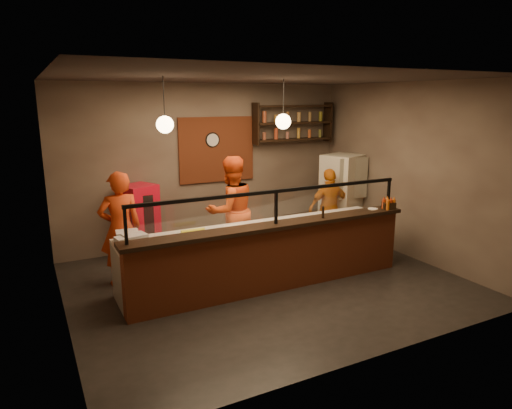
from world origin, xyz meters
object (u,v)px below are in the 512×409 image
condiment_caddy (389,205)px  pepper_mill (323,212)px  cook_left (120,229)px  red_cooler (139,222)px  pizza_dough (239,229)px  cook_right (329,208)px  fridge (342,197)px  wall_clock (212,140)px  cook_mid (231,211)px

condiment_caddy → pepper_mill: pepper_mill is taller
cook_left → red_cooler: (0.55, 1.12, -0.22)m
pizza_dough → condiment_caddy: size_ratio=2.63×
cook_left → cook_right: size_ratio=1.17×
fridge → red_cooler: size_ratio=1.29×
wall_clock → fridge: bearing=-21.8°
red_cooler → pizza_dough: bearing=-84.7°
wall_clock → cook_mid: (-0.22, -1.36, -1.13)m
fridge → condiment_caddy: size_ratio=8.59×
red_cooler → wall_clock: bearing=-13.5°
red_cooler → condiment_caddy: 4.49m
red_cooler → pizza_dough: 2.27m
cook_left → cook_mid: size_ratio=0.94×
cook_mid → fridge: (2.72, 0.36, -0.08)m
cook_right → pepper_mill: (-1.22, -1.48, 0.37)m
pizza_dough → cook_right: bearing=21.2°
red_cooler → pepper_mill: red_cooler is taller
cook_left → pizza_dough: 1.87m
red_cooler → cook_right: bearing=-40.4°
cook_mid → red_cooler: 1.76m
pizza_dough → condiment_caddy: bearing=-11.6°
fridge → red_cooler: bearing=149.9°
fridge → cook_left: bearing=164.8°
wall_clock → cook_right: bearing=-34.2°
pepper_mill → fridge: bearing=45.5°
condiment_caddy → red_cooler: bearing=146.1°
fridge → wall_clock: bearing=137.7°
cook_left → cook_mid: 1.93m
cook_mid → pepper_mill: 1.73m
fridge → pepper_mill: (-1.77, -1.81, 0.27)m
wall_clock → cook_right: wall_clock is taller
pizza_dough → cook_mid: bearing=73.8°
wall_clock → pizza_dough: size_ratio=0.55×
fridge → pizza_dough: fridge is taller
fridge → pizza_dough: size_ratio=3.27×
pepper_mill → cook_right: bearing=50.4°
red_cooler → fridge: bearing=-34.0°
cook_left → condiment_caddy: size_ratio=8.83×
cook_right → red_cooler: cook_right is taller
pizza_dough → pepper_mill: (1.21, -0.54, 0.25)m
wall_clock → cook_mid: size_ratio=0.15×
cook_left → pizza_dough: size_ratio=3.36×
wall_clock → condiment_caddy: 3.64m
wall_clock → fridge: (2.50, -1.00, -1.21)m
pepper_mill → red_cooler: bearing=133.1°
wall_clock → cook_right: size_ratio=0.19×
wall_clock → pizza_dough: (-0.48, -2.27, -1.19)m
cook_left → pepper_mill: (2.88, -1.38, 0.24)m
fridge → red_cooler: 4.17m
cook_right → fridge: size_ratio=0.88×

